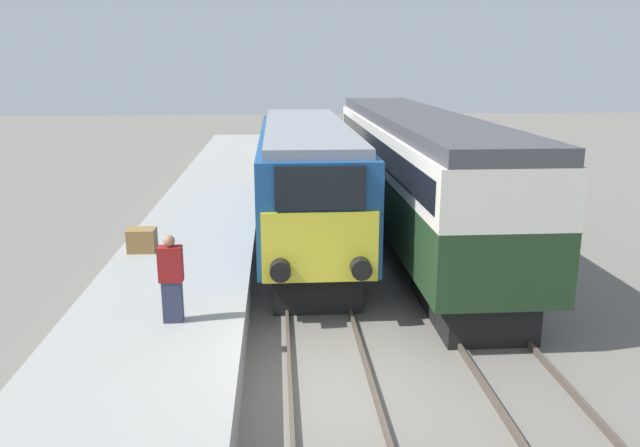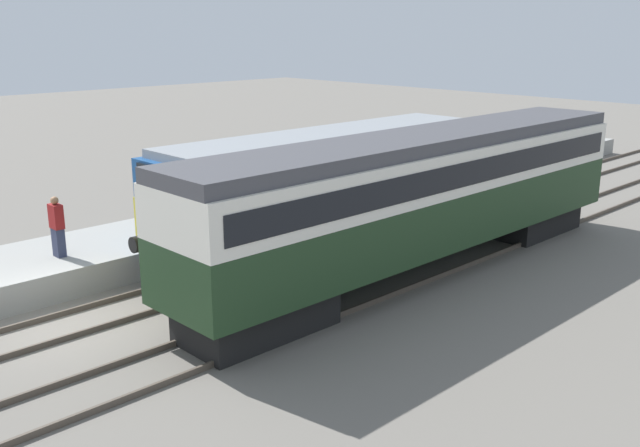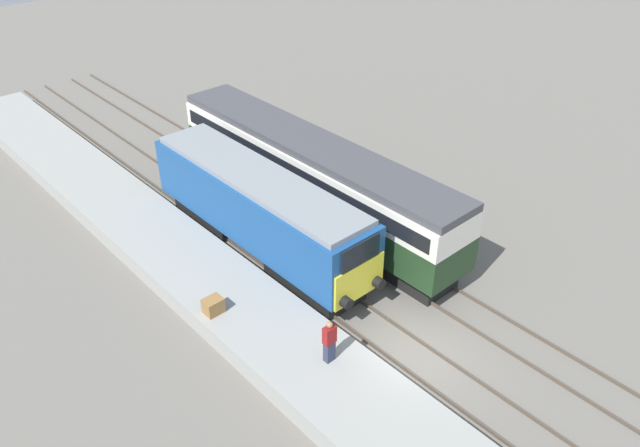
{
  "view_description": "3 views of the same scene",
  "coord_description": "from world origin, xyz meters",
  "px_view_note": "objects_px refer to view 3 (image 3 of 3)",
  "views": [
    {
      "loc": [
        -0.88,
        -9.68,
        5.56
      ],
      "look_at": [
        0.0,
        2.97,
        2.28
      ],
      "focal_mm": 35.0,
      "sensor_mm": 36.0,
      "label": 1
    },
    {
      "loc": [
        15.48,
        -6.36,
        6.94
      ],
      "look_at": [
        1.7,
        6.97,
        1.6
      ],
      "focal_mm": 40.0,
      "sensor_mm": 36.0,
      "label": 2
    },
    {
      "loc": [
        -13.17,
        -9.48,
        16.14
      ],
      "look_at": [
        1.7,
        6.97,
        1.6
      ],
      "focal_mm": 35.0,
      "sensor_mm": 36.0,
      "label": 3
    }
  ],
  "objects_px": {
    "locomotive": "(259,210)",
    "passenger_carriage": "(312,173)",
    "person_on_platform": "(329,341)",
    "luggage_crate": "(213,306)"
  },
  "relations": [
    {
      "from": "passenger_carriage",
      "to": "person_on_platform",
      "type": "height_order",
      "value": "passenger_carriage"
    },
    {
      "from": "locomotive",
      "to": "passenger_carriage",
      "type": "height_order",
      "value": "passenger_carriage"
    },
    {
      "from": "locomotive",
      "to": "luggage_crate",
      "type": "height_order",
      "value": "locomotive"
    },
    {
      "from": "locomotive",
      "to": "person_on_platform",
      "type": "relative_size",
      "value": 7.37
    },
    {
      "from": "luggage_crate",
      "to": "person_on_platform",
      "type": "bearing_deg",
      "value": -71.87
    },
    {
      "from": "locomotive",
      "to": "passenger_carriage",
      "type": "relative_size",
      "value": 0.75
    },
    {
      "from": "locomotive",
      "to": "passenger_carriage",
      "type": "xyz_separation_m",
      "value": [
        3.4,
        0.46,
        0.36
      ]
    },
    {
      "from": "passenger_carriage",
      "to": "luggage_crate",
      "type": "relative_size",
      "value": 23.72
    },
    {
      "from": "passenger_carriage",
      "to": "person_on_platform",
      "type": "xyz_separation_m",
      "value": [
        -6.28,
        -7.96,
        -0.79
      ]
    },
    {
      "from": "person_on_platform",
      "to": "locomotive",
      "type": "bearing_deg",
      "value": 69.01
    }
  ]
}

